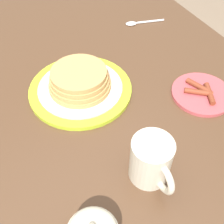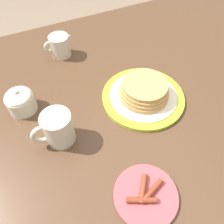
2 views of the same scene
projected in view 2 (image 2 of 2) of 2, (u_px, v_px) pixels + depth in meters
name	position (u px, v px, depth m)	size (l,w,h in m)	color
ground_plane	(127.00, 174.00, 1.32)	(8.00, 8.00, 0.00)	#7A6651
dining_table	(136.00, 109.00, 0.82)	(1.55, 1.09, 0.73)	#4C3321
pancake_plate	(145.00, 93.00, 0.71)	(0.27, 0.27, 0.07)	#AAC628
side_plate_bacon	(146.00, 195.00, 0.53)	(0.16, 0.16, 0.02)	#B2474C
coffee_mug	(57.00, 128.00, 0.60)	(0.12, 0.08, 0.10)	beige
creamer_pitcher	(60.00, 45.00, 0.84)	(0.11, 0.08, 0.09)	beige
sugar_bowl	(20.00, 101.00, 0.68)	(0.09, 0.09, 0.09)	beige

